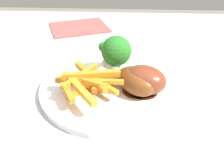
# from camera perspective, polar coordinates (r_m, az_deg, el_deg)

# --- Properties ---
(dining_table) EXTENTS (1.26, 0.89, 0.70)m
(dining_table) POSITION_cam_1_polar(r_m,az_deg,el_deg) (0.55, 4.90, -7.57)
(dining_table) COLOR #B7B7BC
(dining_table) RESTS_ON ground_plane
(dinner_plate) EXTENTS (0.27, 0.27, 0.01)m
(dinner_plate) POSITION_cam_1_polar(r_m,az_deg,el_deg) (0.45, -0.00, -2.83)
(dinner_plate) COLOR white
(dinner_plate) RESTS_ON dining_table
(broccoli_floret_front) EXTENTS (0.06, 0.06, 0.08)m
(broccoli_floret_front) POSITION_cam_1_polar(r_m,az_deg,el_deg) (0.46, 0.90, 5.65)
(broccoli_floret_front) COLOR #84AF5D
(broccoli_floret_front) RESTS_ON dinner_plate
(carrot_fries_pile) EXTENTS (0.14, 0.13, 0.04)m
(carrot_fries_pile) POSITION_cam_1_polar(r_m,az_deg,el_deg) (0.41, -5.73, -1.65)
(carrot_fries_pile) COLOR orange
(carrot_fries_pile) RESTS_ON dinner_plate
(chicken_drumstick_near) EXTENTS (0.11, 0.12, 0.04)m
(chicken_drumstick_near) POSITION_cam_1_polar(r_m,az_deg,el_deg) (0.42, 4.89, -1.32)
(chicken_drumstick_near) COLOR #51240E
(chicken_drumstick_near) RESTS_ON dinner_plate
(chicken_drumstick_far) EXTENTS (0.13, 0.08, 0.05)m
(chicken_drumstick_far) POSITION_cam_1_polar(r_m,az_deg,el_deg) (0.42, 7.22, -1.21)
(chicken_drumstick_far) COLOR #531F12
(chicken_drumstick_far) RESTS_ON dinner_plate
(napkin) EXTENTS (0.21, 0.19, 0.00)m
(napkin) POSITION_cam_1_polar(r_m,az_deg,el_deg) (0.76, -7.94, 11.22)
(napkin) COLOR #B74C47
(napkin) RESTS_ON dining_table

